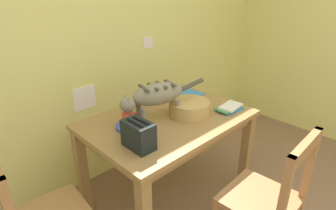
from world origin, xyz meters
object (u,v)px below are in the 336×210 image
dining_table (168,129)px  magazine (185,95)px  saucer_bowl (129,126)px  coffee_mug (129,119)px  cat (155,96)px  toaster (138,135)px  book_stack (230,108)px  wooden_chair_far (266,200)px  wicker_basket (190,108)px

dining_table → magazine: (0.41, 0.20, 0.10)m
saucer_bowl → coffee_mug: bearing=-0.0°
saucer_bowl → magazine: (0.71, 0.13, -0.01)m
dining_table → saucer_bowl: size_ratio=6.69×
dining_table → cat: (-0.10, 0.02, 0.29)m
dining_table → toaster: size_ratio=5.97×
saucer_bowl → book_stack: book_stack is taller
dining_table → book_stack: 0.51m
cat → wooden_chair_far: size_ratio=0.69×
dining_table → wicker_basket: (0.15, -0.08, 0.15)m
wicker_basket → wooden_chair_far: (-0.08, -0.72, -0.36)m
coffee_mug → magazine: coffee_mug is taller
cat → toaster: bearing=135.6°
coffee_mug → wooden_chair_far: 1.01m
toaster → cat: bearing=31.3°
cat → toaster: size_ratio=3.21×
saucer_bowl → toaster: 0.27m
wooden_chair_far → saucer_bowl: bearing=110.5°
dining_table → cat: size_ratio=1.86×
book_stack → toaster: 0.84m
dining_table → cat: bearing=171.2°
dining_table → wooden_chair_far: wooden_chair_far is taller
dining_table → wicker_basket: 0.23m
toaster → wooden_chair_far: size_ratio=0.22×
cat → wooden_chair_far: (0.17, -0.81, -0.50)m
dining_table → coffee_mug: (-0.30, 0.07, 0.16)m
book_stack → coffee_mug: bearing=157.0°
magazine → coffee_mug: bearing=-173.4°
dining_table → coffee_mug: 0.35m
toaster → wooden_chair_far: toaster is taller
wooden_chair_far → cat: bearing=99.0°
dining_table → saucer_bowl: 0.33m
magazine → wooden_chair_far: size_ratio=0.32×
cat → toaster: 0.37m
coffee_mug → book_stack: (0.73, -0.31, -0.05)m
book_stack → wicker_basket: wicker_basket is taller
magazine → wicker_basket: bearing=-136.5°
saucer_bowl → wooden_chair_far: bearing=-66.6°
dining_table → toaster: 0.48m
cat → coffee_mug: cat is taller
magazine → toaster: size_ratio=1.50×
coffee_mug → wicker_basket: coffee_mug is taller
cat → book_stack: cat is taller
dining_table → saucer_bowl: saucer_bowl is taller
saucer_bowl → toaster: size_ratio=0.89×
saucer_bowl → cat: bearing=-14.4°
cat → wooden_chair_far: 0.97m
book_stack → wicker_basket: 0.33m
saucer_bowl → magazine: saucer_bowl is taller
cat → dining_table: bearing=-84.4°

